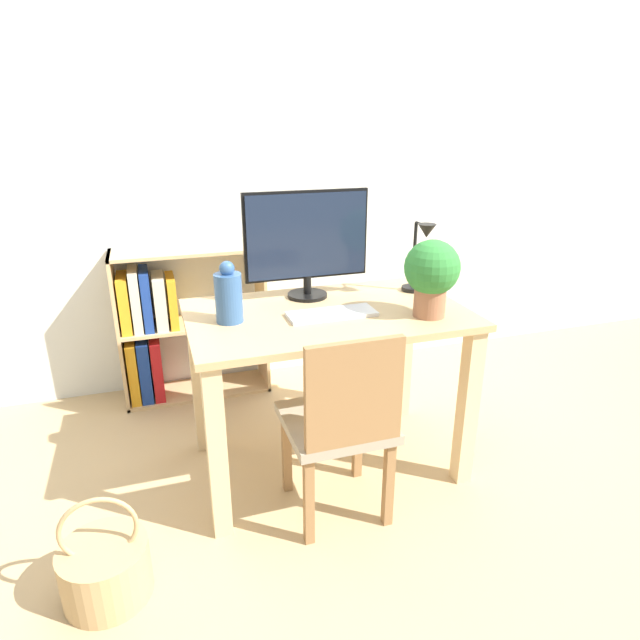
% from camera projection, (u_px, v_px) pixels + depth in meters
% --- Properties ---
extents(ground_plane, '(10.00, 10.00, 0.00)m').
position_uv_depth(ground_plane, '(327.00, 461.00, 2.52)').
color(ground_plane, tan).
extents(wall_back, '(8.00, 0.05, 2.60)m').
position_uv_depth(wall_back, '(267.00, 159.00, 3.01)').
color(wall_back, silver).
rests_on(wall_back, ground_plane).
extents(desk, '(1.17, 0.72, 0.75)m').
position_uv_depth(desk, '(327.00, 344.00, 2.31)').
color(desk, tan).
rests_on(desk, ground_plane).
extents(monitor, '(0.56, 0.18, 0.48)m').
position_uv_depth(monitor, '(307.00, 239.00, 2.35)').
color(monitor, black).
rests_on(monitor, desk).
extents(keyboard, '(0.37, 0.14, 0.02)m').
position_uv_depth(keyboard, '(332.00, 314.00, 2.20)').
color(keyboard, silver).
rests_on(keyboard, desk).
extents(vase, '(0.11, 0.11, 0.25)m').
position_uv_depth(vase, '(229.00, 296.00, 2.11)').
color(vase, '#33598C').
rests_on(vase, desk).
extents(desk_lamp, '(0.10, 0.19, 0.33)m').
position_uv_depth(desk_lamp, '(421.00, 251.00, 2.40)').
color(desk_lamp, black).
rests_on(desk_lamp, desk).
extents(potted_plant, '(0.22, 0.22, 0.32)m').
position_uv_depth(potted_plant, '(432.00, 273.00, 2.14)').
color(potted_plant, '#9E6647').
rests_on(potted_plant, desk).
extents(chair, '(0.40, 0.40, 0.82)m').
position_uv_depth(chair, '(342.00, 421.00, 2.03)').
color(chair, '#9E937F').
rests_on(chair, ground_plane).
extents(bookshelf, '(0.81, 0.28, 0.86)m').
position_uv_depth(bookshelf, '(165.00, 328.00, 2.98)').
color(bookshelf, tan).
rests_on(bookshelf, ground_plane).
extents(basket, '(0.29, 0.29, 0.40)m').
position_uv_depth(basket, '(106.00, 568.00, 1.79)').
color(basket, tan).
rests_on(basket, ground_plane).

